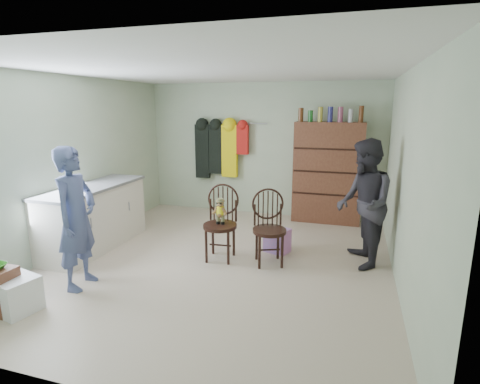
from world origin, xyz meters
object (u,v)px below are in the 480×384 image
(counter, at_px, (94,217))
(chair_front, at_px, (221,218))
(dresser, at_px, (328,172))
(chair_far, at_px, (269,224))

(counter, distance_m, chair_front, 1.95)
(dresser, bearing_deg, chair_far, -105.96)
(chair_front, height_order, chair_far, chair_front)
(chair_front, height_order, dresser, dresser)
(dresser, bearing_deg, chair_front, -120.51)
(counter, height_order, dresser, dresser)
(chair_far, distance_m, dresser, 2.21)
(counter, relative_size, chair_far, 1.86)
(chair_far, bearing_deg, counter, 163.15)
(counter, xyz_separation_m, dresser, (3.20, 2.30, 0.44))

